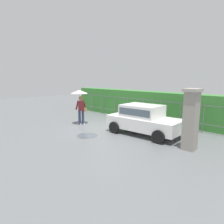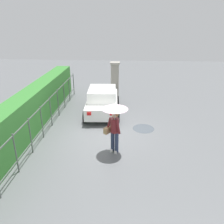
% 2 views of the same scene
% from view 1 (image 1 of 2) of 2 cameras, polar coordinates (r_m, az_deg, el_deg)
% --- Properties ---
extents(ground_plane, '(40.00, 40.00, 0.00)m').
position_cam_1_polar(ground_plane, '(11.70, -2.00, -4.23)').
color(ground_plane, slate).
extents(car, '(3.81, 2.02, 1.48)m').
position_cam_1_polar(car, '(10.23, 8.85, -1.79)').
color(car, white).
rests_on(car, ground).
extents(pedestrian, '(0.99, 0.99, 2.08)m').
position_cam_1_polar(pedestrian, '(12.25, -8.98, 3.64)').
color(pedestrian, '#2D3856').
rests_on(pedestrian, ground).
extents(gate_pillar, '(0.60, 0.60, 2.42)m').
position_cam_1_polar(gate_pillar, '(8.43, 21.34, -1.84)').
color(gate_pillar, gray).
rests_on(gate_pillar, ground).
extents(fence_section, '(11.40, 0.05, 1.50)m').
position_cam_1_polar(fence_section, '(13.47, 6.48, 1.19)').
color(fence_section, '#59605B').
rests_on(fence_section, ground).
extents(hedge_row, '(12.35, 0.90, 1.90)m').
position_cam_1_polar(hedge_row, '(14.06, 8.38, 2.01)').
color(hedge_row, '#387F33').
rests_on(hedge_row, ground).
extents(puddle_near, '(1.05, 1.05, 0.00)m').
position_cam_1_polar(puddle_near, '(10.07, -7.07, -6.65)').
color(puddle_near, '#4C545B').
rests_on(puddle_near, ground).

